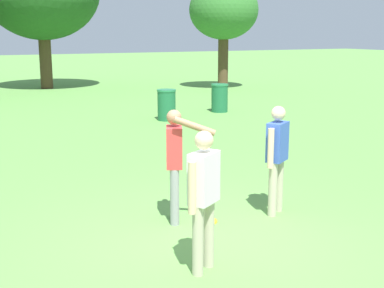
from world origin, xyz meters
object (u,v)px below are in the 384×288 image
Objects in this scene: trash_can_further_along at (220,98)px; frisbee at (207,221)px; person_thrower at (277,153)px; person_bystander at (175,157)px; person_catcher at (204,192)px; trash_can_beside_table at (167,105)px; tree_back_left at (224,11)px.

frisbee is at bearing -121.57° from trash_can_further_along.
person_thrower is 10.34m from trash_can_further_along.
person_thrower is at bearing -14.26° from person_bystander.
trash_can_beside_table is at bearing 67.30° from person_catcher.
person_bystander reaches higher than trash_can_further_along.
person_bystander is 0.32× the size of tree_back_left.
person_catcher is at bearing -104.67° from person_bystander.
tree_back_left reaches higher than person_thrower.
trash_can_further_along is at bearing -121.84° from tree_back_left.
person_thrower reaches higher than trash_can_further_along.
person_catcher is 12.31m from trash_can_further_along.
frisbee is 18.77m from tree_back_left.
person_bystander is at bearing -124.03° from trash_can_further_along.
frisbee is at bearing -30.57° from person_bystander.
person_bystander is at bearing -114.17° from trash_can_beside_table.
person_thrower is at bearing -7.55° from frisbee.
tree_back_left is (6.41, 7.27, 3.19)m from trash_can_beside_table.
person_thrower is 8.82m from trash_can_beside_table.
person_catcher is 20.17m from tree_back_left.
tree_back_left is at bearing 61.54° from person_thrower.
trash_can_further_along is at bearing 17.54° from trash_can_beside_table.
tree_back_left is (9.67, 15.67, 3.66)m from frisbee.
trash_can_beside_table is at bearing -162.46° from trash_can_further_along.
person_catcher is 1.00× the size of person_bystander.
tree_back_left reaches higher than trash_can_further_along.
frisbee is 10.74m from trash_can_further_along.
person_thrower is at bearing -104.23° from trash_can_beside_table.
person_thrower is 1.54m from person_bystander.
person_bystander is at bearing 165.74° from person_thrower.
trash_can_beside_table is at bearing 75.77° from person_thrower.
trash_can_further_along is at bearing 55.97° from person_bystander.
person_catcher is at bearing -121.50° from trash_can_further_along.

